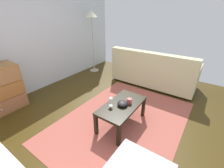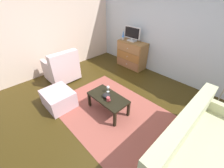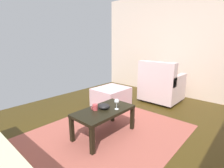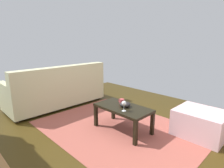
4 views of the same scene
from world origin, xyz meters
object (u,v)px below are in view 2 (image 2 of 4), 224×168
coffee_table (108,99)px  armchair (62,69)px  lava_lamp (123,35)px  bowl_decorative (106,95)px  ottoman (59,99)px  dresser (132,55)px  couch_large (196,149)px  mug (108,99)px  wine_glass (108,87)px  tv (132,34)px

coffee_table → armchair: bearing=-178.2°
lava_lamp → bowl_decorative: lava_lamp is taller
bowl_decorative → ottoman: bearing=-143.1°
dresser → couch_large: size_ratio=0.48×
dresser → mug: 2.48m
wine_glass → ottoman: size_ratio=0.22×
wine_glass → coffee_table: bearing=-43.7°
lava_lamp → wine_glass: size_ratio=2.10×
mug → couch_large: couch_large is taller
dresser → ottoman: 2.83m
tv → lava_lamp: size_ratio=1.83×
dresser → ottoman: size_ratio=1.41×
mug → bowl_decorative: bearing=154.7°
dresser → bowl_decorative: bearing=-63.7°
dresser → tv: bearing=159.0°
armchair → ottoman: (0.99, -0.65, -0.18)m
coffee_table → mug: (0.10, -0.08, 0.10)m
coffee_table → bowl_decorative: (-0.02, -0.02, 0.09)m
coffee_table → armchair: (-1.93, -0.06, 0.03)m
bowl_decorative → coffee_table: bearing=41.0°
coffee_table → ottoman: bearing=-143.0°
wine_glass → armchair: (-1.80, -0.19, -0.14)m
dresser → tv: 0.68m
lava_lamp → couch_large: size_ratio=0.16×
bowl_decorative → couch_large: size_ratio=0.08×
lava_lamp → wine_glass: lava_lamp is taller
lava_lamp → ottoman: bearing=-79.3°
coffee_table → lava_lamp: bearing=125.4°
mug → armchair: (-2.03, 0.02, -0.07)m
bowl_decorative → dresser: bearing=116.3°
tv → wine_glass: (1.00, -2.00, -0.61)m
wine_glass → armchair: 1.81m
wine_glass → armchair: size_ratio=0.17×
coffee_table → wine_glass: size_ratio=5.73×
couch_large → armchair: 3.71m
lava_lamp → couch_large: (3.25, -1.91, -0.69)m
dresser → bowl_decorative: size_ratio=5.87×
lava_lamp → bowl_decorative: bearing=-55.3°
coffee_table → mug: bearing=-39.0°
tv → armchair: tv is taller
bowl_decorative → ottoman: size_ratio=0.24×
mug → couch_large: 1.70m
armchair → bowl_decorative: bearing=1.2°
tv → coffee_table: size_ratio=0.67×
lava_lamp → couch_large: bearing=-30.4°
mug → couch_large: (1.68, 0.24, -0.10)m
ottoman → armchair: bearing=146.7°
bowl_decorative → ottoman: 1.17m
wine_glass → mug: wine_glass is taller
dresser → bowl_decorative: (1.05, -2.13, -0.00)m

